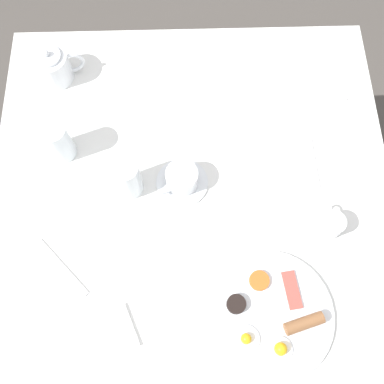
{
  "coord_description": "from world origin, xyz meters",
  "views": [
    {
      "loc": [
        -0.42,
        0.01,
        1.86
      ],
      "look_at": [
        0.0,
        0.0,
        0.8
      ],
      "focal_mm": 42.0,
      "sensor_mm": 36.0,
      "label": 1
    }
  ],
  "objects_px": {
    "water_glass_tall": "(127,178)",
    "fork_spare": "(262,205)",
    "knife_by_plate": "(315,80)",
    "fork_by_plate": "(62,267)",
    "teapot_near": "(53,67)",
    "creamer_jug": "(331,224)",
    "breakfast_plate": "(270,315)",
    "water_glass_short": "(58,141)",
    "napkin_folded": "(106,336)",
    "teacup_with_saucer_left": "(182,179)",
    "spoon_for_tea": "(313,163)"
  },
  "relations": [
    {
      "from": "fork_by_plate",
      "to": "spoon_for_tea",
      "type": "distance_m",
      "value": 0.7
    },
    {
      "from": "fork_by_plate",
      "to": "fork_spare",
      "type": "distance_m",
      "value": 0.52
    },
    {
      "from": "teacup_with_saucer_left",
      "to": "fork_spare",
      "type": "xyz_separation_m",
      "value": [
        -0.07,
        -0.21,
        -0.03
      ]
    },
    {
      "from": "creamer_jug",
      "to": "teacup_with_saucer_left",
      "type": "bearing_deg",
      "value": 70.29
    },
    {
      "from": "water_glass_tall",
      "to": "fork_by_plate",
      "type": "xyz_separation_m",
      "value": [
        -0.21,
        0.16,
        -0.06
      ]
    },
    {
      "from": "water_glass_tall",
      "to": "water_glass_short",
      "type": "relative_size",
      "value": 1.04
    },
    {
      "from": "spoon_for_tea",
      "to": "fork_spare",
      "type": "xyz_separation_m",
      "value": [
        -0.11,
        0.15,
        0.0
      ]
    },
    {
      "from": "breakfast_plate",
      "to": "water_glass_tall",
      "type": "bearing_deg",
      "value": 45.05
    },
    {
      "from": "napkin_folded",
      "to": "knife_by_plate",
      "type": "bearing_deg",
      "value": -39.64
    },
    {
      "from": "teapot_near",
      "to": "creamer_jug",
      "type": "bearing_deg",
      "value": 132.19
    },
    {
      "from": "water_glass_tall",
      "to": "water_glass_short",
      "type": "distance_m",
      "value": 0.21
    },
    {
      "from": "fork_spare",
      "to": "spoon_for_tea",
      "type": "bearing_deg",
      "value": -51.76
    },
    {
      "from": "water_glass_short",
      "to": "water_glass_tall",
      "type": "bearing_deg",
      "value": -120.95
    },
    {
      "from": "teacup_with_saucer_left",
      "to": "creamer_jug",
      "type": "bearing_deg",
      "value": -109.71
    },
    {
      "from": "fork_spare",
      "to": "fork_by_plate",
      "type": "bearing_deg",
      "value": 106.49
    },
    {
      "from": "teacup_with_saucer_left",
      "to": "water_glass_short",
      "type": "height_order",
      "value": "water_glass_short"
    },
    {
      "from": "teapot_near",
      "to": "fork_spare",
      "type": "xyz_separation_m",
      "value": [
        -0.41,
        -0.56,
        -0.05
      ]
    },
    {
      "from": "breakfast_plate",
      "to": "water_glass_tall",
      "type": "distance_m",
      "value": 0.48
    },
    {
      "from": "teapot_near",
      "to": "creamer_jug",
      "type": "xyz_separation_m",
      "value": [
        -0.47,
        -0.72,
        -0.02
      ]
    },
    {
      "from": "water_glass_short",
      "to": "fork_spare",
      "type": "height_order",
      "value": "water_glass_short"
    },
    {
      "from": "teacup_with_saucer_left",
      "to": "water_glass_tall",
      "type": "relative_size",
      "value": 1.07
    },
    {
      "from": "breakfast_plate",
      "to": "creamer_jug",
      "type": "distance_m",
      "value": 0.27
    },
    {
      "from": "teapot_near",
      "to": "spoon_for_tea",
      "type": "distance_m",
      "value": 0.77
    },
    {
      "from": "water_glass_tall",
      "to": "fork_spare",
      "type": "bearing_deg",
      "value": -99.52
    },
    {
      "from": "water_glass_tall",
      "to": "fork_spare",
      "type": "height_order",
      "value": "water_glass_tall"
    },
    {
      "from": "napkin_folded",
      "to": "fork_by_plate",
      "type": "xyz_separation_m",
      "value": [
        0.16,
        0.11,
        -0.0
      ]
    },
    {
      "from": "teapot_near",
      "to": "water_glass_tall",
      "type": "height_order",
      "value": "water_glass_tall"
    },
    {
      "from": "water_glass_short",
      "to": "spoon_for_tea",
      "type": "xyz_separation_m",
      "value": [
        -0.05,
        -0.67,
        -0.06
      ]
    },
    {
      "from": "teapot_near",
      "to": "napkin_folded",
      "type": "relative_size",
      "value": 1.14
    },
    {
      "from": "teapot_near",
      "to": "water_glass_short",
      "type": "distance_m",
      "value": 0.25
    },
    {
      "from": "spoon_for_tea",
      "to": "fork_spare",
      "type": "height_order",
      "value": "same"
    },
    {
      "from": "water_glass_short",
      "to": "creamer_jug",
      "type": "distance_m",
      "value": 0.72
    },
    {
      "from": "breakfast_plate",
      "to": "fork_spare",
      "type": "height_order",
      "value": "breakfast_plate"
    },
    {
      "from": "creamer_jug",
      "to": "breakfast_plate",
      "type": "bearing_deg",
      "value": 141.65
    },
    {
      "from": "breakfast_plate",
      "to": "water_glass_short",
      "type": "relative_size",
      "value": 2.5
    },
    {
      "from": "teacup_with_saucer_left",
      "to": "spoon_for_tea",
      "type": "distance_m",
      "value": 0.36
    },
    {
      "from": "knife_by_plate",
      "to": "fork_by_plate",
      "type": "bearing_deg",
      "value": 127.54
    },
    {
      "from": "breakfast_plate",
      "to": "napkin_folded",
      "type": "relative_size",
      "value": 1.92
    },
    {
      "from": "teapot_near",
      "to": "fork_spare",
      "type": "height_order",
      "value": "teapot_near"
    },
    {
      "from": "breakfast_plate",
      "to": "napkin_folded",
      "type": "height_order",
      "value": "breakfast_plate"
    },
    {
      "from": "breakfast_plate",
      "to": "water_glass_short",
      "type": "bearing_deg",
      "value": 49.35
    },
    {
      "from": "teapot_near",
      "to": "fork_spare",
      "type": "distance_m",
      "value": 0.7
    },
    {
      "from": "teapot_near",
      "to": "teacup_with_saucer_left",
      "type": "height_order",
      "value": "teapot_near"
    },
    {
      "from": "teapot_near",
      "to": "creamer_jug",
      "type": "distance_m",
      "value": 0.86
    },
    {
      "from": "water_glass_short",
      "to": "napkin_folded",
      "type": "distance_m",
      "value": 0.5
    },
    {
      "from": "creamer_jug",
      "to": "water_glass_short",
      "type": "bearing_deg",
      "value": 71.28
    },
    {
      "from": "teapot_near",
      "to": "water_glass_short",
      "type": "xyz_separation_m",
      "value": [
        -0.24,
        -0.04,
        0.01
      ]
    },
    {
      "from": "water_glass_short",
      "to": "fork_by_plate",
      "type": "distance_m",
      "value": 0.32
    },
    {
      "from": "water_glass_tall",
      "to": "fork_spare",
      "type": "xyz_separation_m",
      "value": [
        -0.06,
        -0.34,
        -0.06
      ]
    },
    {
      "from": "fork_spare",
      "to": "teapot_near",
      "type": "bearing_deg",
      "value": 53.94
    }
  ]
}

